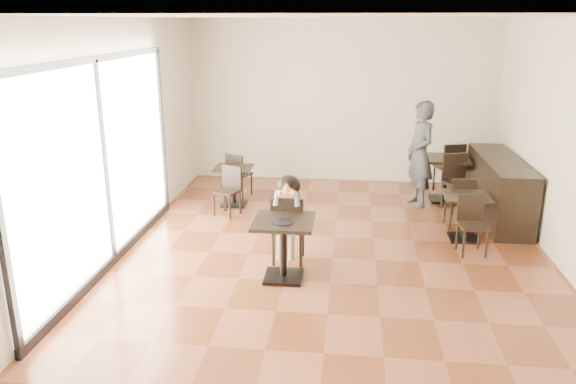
# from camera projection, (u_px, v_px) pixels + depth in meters

# --- Properties ---
(floor) EXTENTS (6.00, 8.00, 0.01)m
(floor) POSITION_uv_depth(u_px,v_px,m) (333.00, 258.00, 7.78)
(floor) COLOR brown
(floor) RESTS_ON ground
(ceiling) EXTENTS (6.00, 8.00, 0.01)m
(ceiling) POSITION_uv_depth(u_px,v_px,m) (339.00, 16.00, 6.83)
(ceiling) COLOR silver
(ceiling) RESTS_ON floor
(wall_back) EXTENTS (6.00, 0.01, 3.20)m
(wall_back) POSITION_uv_depth(u_px,v_px,m) (342.00, 102.00, 11.10)
(wall_back) COLOR beige
(wall_back) RESTS_ON floor
(wall_front) EXTENTS (6.00, 0.01, 3.20)m
(wall_front) POSITION_uv_depth(u_px,v_px,m) (315.00, 281.00, 3.51)
(wall_front) COLOR beige
(wall_front) RESTS_ON floor
(wall_left) EXTENTS (0.01, 8.00, 3.20)m
(wall_left) POSITION_uv_depth(u_px,v_px,m) (115.00, 140.00, 7.63)
(wall_left) COLOR beige
(wall_left) RESTS_ON floor
(storefront_window) EXTENTS (0.04, 4.50, 2.60)m
(storefront_window) POSITION_uv_depth(u_px,v_px,m) (102.00, 163.00, 7.21)
(storefront_window) COLOR white
(storefront_window) RESTS_ON floor
(child_table) EXTENTS (0.75, 0.75, 0.79)m
(child_table) POSITION_uv_depth(u_px,v_px,m) (284.00, 249.00, 7.05)
(child_table) COLOR black
(child_table) RESTS_ON floor
(child_chair) EXTENTS (0.43, 0.43, 0.95)m
(child_chair) POSITION_uv_depth(u_px,v_px,m) (288.00, 228.00, 7.55)
(child_chair) COLOR black
(child_chair) RESTS_ON floor
(child) EXTENTS (0.43, 0.60, 1.20)m
(child) POSITION_uv_depth(u_px,v_px,m) (288.00, 219.00, 7.52)
(child) COLOR slate
(child) RESTS_ON child_chair
(plate) EXTENTS (0.27, 0.27, 0.02)m
(plate) POSITION_uv_depth(u_px,v_px,m) (282.00, 222.00, 6.84)
(plate) COLOR black
(plate) RESTS_ON child_table
(pizza_slice) EXTENTS (0.28, 0.21, 0.06)m
(pizza_slice) POSITION_uv_depth(u_px,v_px,m) (287.00, 192.00, 7.21)
(pizza_slice) COLOR #DDAD7B
(pizza_slice) RESTS_ON child
(adult_patron) EXTENTS (0.64, 0.78, 1.85)m
(adult_patron) POSITION_uv_depth(u_px,v_px,m) (420.00, 154.00, 9.74)
(adult_patron) COLOR #3A3A3F
(adult_patron) RESTS_ON floor
(cafe_table_mid) EXTENTS (0.73, 0.73, 0.69)m
(cafe_table_mid) POSITION_uv_depth(u_px,v_px,m) (465.00, 217.00, 8.34)
(cafe_table_mid) COLOR black
(cafe_table_mid) RESTS_ON floor
(cafe_table_left) EXTENTS (0.84, 0.84, 0.68)m
(cafe_table_left) POSITION_uv_depth(u_px,v_px,m) (234.00, 186.00, 9.91)
(cafe_table_left) COLOR black
(cafe_table_left) RESTS_ON floor
(cafe_table_back) EXTENTS (0.97, 0.97, 0.81)m
(cafe_table_back) POSITION_uv_depth(u_px,v_px,m) (445.00, 179.00, 10.12)
(cafe_table_back) COLOR black
(cafe_table_back) RESTS_ON floor
(chair_mid_a) EXTENTS (0.42, 0.42, 0.83)m
(chair_mid_a) POSITION_uv_depth(u_px,v_px,m) (459.00, 201.00, 8.85)
(chair_mid_a) COLOR black
(chair_mid_a) RESTS_ON floor
(chair_mid_b) EXTENTS (0.42, 0.42, 0.83)m
(chair_mid_b) POSITION_uv_depth(u_px,v_px,m) (473.00, 226.00, 7.80)
(chair_mid_b) COLOR black
(chair_mid_b) RESTS_ON floor
(chair_left_a) EXTENTS (0.48, 0.48, 0.82)m
(chair_left_a) POSITION_uv_depth(u_px,v_px,m) (240.00, 174.00, 10.41)
(chair_left_a) COLOR black
(chair_left_a) RESTS_ON floor
(chair_left_b) EXTENTS (0.48, 0.48, 0.82)m
(chair_left_b) POSITION_uv_depth(u_px,v_px,m) (227.00, 192.00, 9.37)
(chair_left_b) COLOR black
(chair_left_b) RESTS_ON floor
(chair_back_a) EXTENTS (0.55, 0.55, 0.97)m
(chair_back_a) POSITION_uv_depth(u_px,v_px,m) (448.00, 167.00, 10.61)
(chair_back_a) COLOR black
(chair_back_a) RESTS_ON floor
(chair_back_b) EXTENTS (0.55, 0.55, 0.97)m
(chair_back_b) POSITION_uv_depth(u_px,v_px,m) (459.00, 184.00, 9.56)
(chair_back_b) COLOR black
(chair_back_b) RESTS_ON floor
(service_counter) EXTENTS (0.60, 2.40, 1.00)m
(service_counter) POSITION_uv_depth(u_px,v_px,m) (499.00, 188.00, 9.25)
(service_counter) COLOR black
(service_counter) RESTS_ON floor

